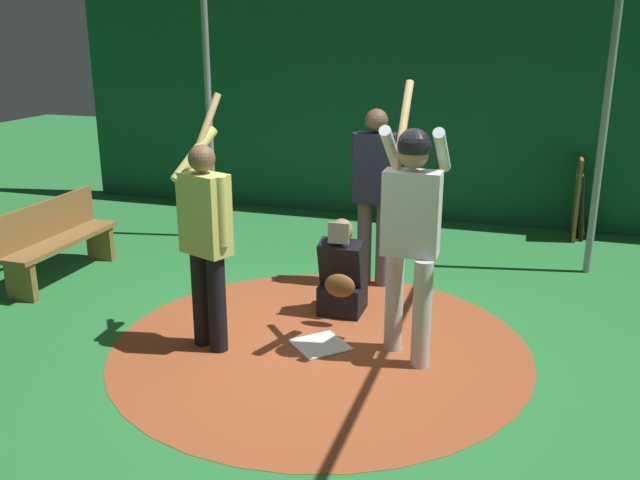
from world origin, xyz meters
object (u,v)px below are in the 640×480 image
umpire (375,188)px  bat_rack (578,198)px  catcher (342,277)px  visitor (206,233)px  batter (411,221)px  home_plate (320,345)px  bench (57,239)px

umpire → bat_rack: 3.38m
catcher → visitor: size_ratio=0.45×
batter → umpire: (-1.57, -0.65, -0.12)m
umpire → visitor: visitor is taller
catcher → bat_rack: bat_rack is taller
home_plate → catcher: size_ratio=0.45×
umpire → home_plate: bearing=-3.1°
catcher → bat_rack: 4.09m
home_plate → visitor: visitor is taller
home_plate → batter: batter is taller
home_plate → visitor: size_ratio=0.20×
batter → umpire: bearing=-157.6°
catcher → bench: (-0.03, -3.17, 0.07)m
umpire → catcher: bearing=-6.6°
umpire → bat_rack: size_ratio=1.75×
umpire → bat_rack: umpire is taller
bat_rack → bench: bat_rack is taller
bat_rack → catcher: bearing=-32.7°
home_plate → catcher: catcher is taller
home_plate → umpire: (-1.60, 0.09, 1.03)m
batter → catcher: 1.30m
visitor → batter: bearing=122.5°
home_plate → bat_rack: bat_rack is taller
visitor → bat_rack: 5.44m
batter → visitor: (0.31, -1.62, -0.15)m
batter → bat_rack: size_ratio=2.10×
umpire → bench: (0.84, -3.27, -0.60)m
visitor → bench: 2.59m
home_plate → visitor: bearing=-72.7°
bench → home_plate: bearing=76.5°
visitor → bench: size_ratio=1.34×
batter → catcher: bearing=-133.2°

